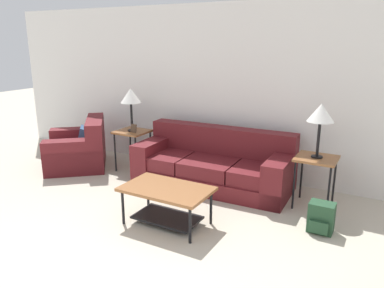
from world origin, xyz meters
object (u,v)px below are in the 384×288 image
Objects in this scene: couch at (213,166)px; table_lamp_right at (321,114)px; coffee_table at (167,197)px; backpack at (321,218)px; side_table_right at (316,163)px; armchair at (79,149)px; side_table_left at (132,136)px; table_lamp_left at (131,97)px.

table_lamp_right reaches higher than couch.
table_lamp_right is (1.37, 1.31, 0.87)m from coffee_table.
coffee_table is 1.74m from backpack.
couch is at bearing 157.85° from backpack.
coffee_table is at bearing -136.34° from side_table_right.
side_table_left is at bearing 17.09° from armchair.
table_lamp_right reaches higher than armchair.
coffee_table is 1.49× the size of table_lamp_right.
backpack is at bearing -71.06° from table_lamp_right.
side_table_right is 0.98× the size of table_lamp_left.
coffee_table is (0.06, -1.35, 0.04)m from couch.
couch is at bearing 1.59° from side_table_left.
side_table_right is at bearing 108.94° from backpack.
table_lamp_right is at bearing 108.94° from backpack.
backpack is (1.59, 0.68, -0.17)m from coffee_table.
table_lamp_left is 1.00× the size of table_lamp_right.
table_lamp_right is at bearing 90.00° from side_table_right.
couch reaches higher than side_table_right.
side_table_left reaches higher than backpack.
couch reaches higher than armchair.
table_lamp_left is at bearing -178.41° from couch.
table_lamp_left reaches higher than side_table_left.
side_table_right is 1.93× the size of backpack.
side_table_right reaches higher than coffee_table.
side_table_right is at bearing -1.59° from couch.
armchair reaches higher than coffee_table.
backpack is at bearing -71.06° from side_table_right.
backpack is (0.22, -0.63, -0.41)m from side_table_right.
table_lamp_left is 1.98× the size of backpack.
backpack is (3.09, -0.63, -1.04)m from table_lamp_left.
couch is 1.60× the size of armchair.
armchair is at bearing -175.75° from side_table_right.
couch is at bearing 1.59° from table_lamp_left.
table_lamp_left is (-2.87, 0.00, 0.63)m from side_table_right.
couch is at bearing 7.79° from armchair.
side_table_left is 0.98× the size of table_lamp_left.
table_lamp_left is (-1.43, -0.04, 0.91)m from couch.
table_lamp_left reaches higher than armchair.
armchair is 2.11× the size of table_lamp_right.
side_table_left is 0.98× the size of table_lamp_right.
table_lamp_right is (2.87, 0.00, 0.00)m from table_lamp_left.
table_lamp_right is (0.00, 0.00, 0.63)m from side_table_right.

